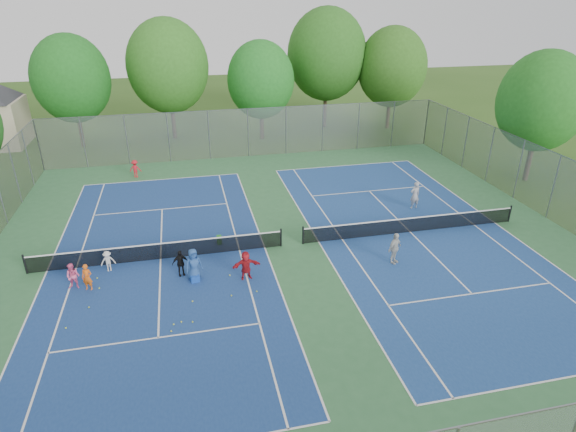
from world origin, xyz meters
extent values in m
plane|color=#2F531A|center=(0.00, 0.00, 0.00)|extent=(120.00, 120.00, 0.00)
cube|color=#31673B|center=(0.00, 0.00, 0.01)|extent=(32.00, 32.00, 0.01)
cube|color=navy|center=(-7.00, 0.00, 0.02)|extent=(10.97, 23.77, 0.01)
cube|color=navy|center=(7.00, 0.00, 0.02)|extent=(10.97, 23.77, 0.01)
cube|color=black|center=(-7.00, 0.00, 0.46)|extent=(12.87, 0.10, 0.91)
cube|color=black|center=(7.00, 0.00, 0.46)|extent=(12.87, 0.10, 0.91)
cube|color=gray|center=(0.00, 16.00, 2.00)|extent=(32.00, 0.10, 4.00)
cube|color=gray|center=(16.00, 0.00, 2.00)|extent=(0.10, 32.00, 4.00)
cylinder|color=#443326|center=(-14.00, 22.00, 1.75)|extent=(0.36, 0.36, 3.50)
ellipsoid|color=#1B5E1B|center=(-14.00, 22.00, 5.90)|extent=(6.40, 6.40, 7.36)
cylinder|color=#443326|center=(-6.00, 23.00, 1.93)|extent=(0.36, 0.36, 3.85)
ellipsoid|color=#2D661D|center=(-6.00, 23.00, 6.55)|extent=(7.20, 7.20, 8.28)
cylinder|color=#443326|center=(2.00, 21.00, 1.57)|extent=(0.36, 0.36, 3.15)
ellipsoid|color=#1E6A1F|center=(2.00, 21.00, 5.40)|extent=(6.00, 6.00, 6.90)
cylinder|color=#443326|center=(9.00, 24.00, 2.10)|extent=(0.36, 0.36, 4.20)
ellipsoid|color=#265C1A|center=(9.00, 24.00, 7.05)|extent=(7.60, 7.60, 8.74)
cylinder|color=#443326|center=(15.00, 22.00, 1.75)|extent=(0.36, 0.36, 3.50)
ellipsoid|color=#2C5C1A|center=(15.00, 22.00, 5.97)|extent=(6.60, 6.60, 7.59)
cylinder|color=#443326|center=(19.00, 6.00, 1.75)|extent=(0.36, 0.36, 3.50)
ellipsoid|color=#1F5F1B|center=(19.00, 6.00, 5.75)|extent=(6.00, 6.00, 6.90)
cube|color=#1748B3|center=(-5.36, -2.50, 0.17)|extent=(0.47, 0.47, 0.34)
cube|color=#279129|center=(-3.86, 1.00, 0.25)|extent=(0.26, 0.26, 0.51)
imported|color=orange|center=(-10.19, -2.13, 0.66)|extent=(0.55, 0.43, 1.32)
imported|color=#F45F94|center=(-10.84, -1.88, 0.65)|extent=(0.73, 0.62, 1.30)
imported|color=silver|center=(-9.46, -0.60, 0.55)|extent=(0.75, 0.49, 1.09)
imported|color=black|center=(-5.97, -1.81, 0.68)|extent=(0.84, 0.48, 1.36)
imported|color=#264C8D|center=(-5.35, -2.36, 0.83)|extent=(0.92, 0.73, 1.65)
imported|color=#B11921|center=(-2.91, -2.79, 0.73)|extent=(1.38, 0.54, 1.46)
imported|color=red|center=(-8.94, 12.84, 0.67)|extent=(0.96, 0.69, 1.33)
imported|color=#9C9C9E|center=(8.70, 3.10, 0.89)|extent=(0.70, 0.50, 1.79)
imported|color=beige|center=(4.62, -2.98, 0.84)|extent=(1.06, 0.86, 1.69)
sphere|color=#CCE936|center=(-6.38, -5.71, 0.03)|extent=(0.07, 0.07, 0.07)
sphere|color=#F2F539|center=(-3.68, -2.42, 0.03)|extent=(0.07, 0.07, 0.07)
sphere|color=#BBE134|center=(-9.75, -2.20, 0.03)|extent=(0.07, 0.07, 0.07)
sphere|color=#C9DD33|center=(-9.96, -1.27, 0.03)|extent=(0.07, 0.07, 0.07)
sphere|color=yellow|center=(-6.07, -5.61, 0.03)|extent=(0.07, 0.07, 0.07)
sphere|color=#D5F438|center=(-10.72, -4.98, 0.03)|extent=(0.07, 0.07, 0.07)
sphere|color=#B5D331|center=(-2.62, -4.08, 0.03)|extent=(0.07, 0.07, 0.07)
sphere|color=#C7DA32|center=(-3.80, -4.16, 0.03)|extent=(0.07, 0.07, 0.07)
sphere|color=#DAEA36|center=(-5.55, -4.22, 0.03)|extent=(0.07, 0.07, 0.07)
sphere|color=#AEC82E|center=(-10.00, -3.68, 0.03)|extent=(0.07, 0.07, 0.07)
sphere|color=#B4D030|center=(-5.61, -5.72, 0.03)|extent=(0.07, 0.07, 0.07)
sphere|color=gold|center=(-6.49, -6.14, 0.03)|extent=(0.07, 0.07, 0.07)
camera|label=1|loc=(-5.29, -22.52, 12.62)|focal=30.00mm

